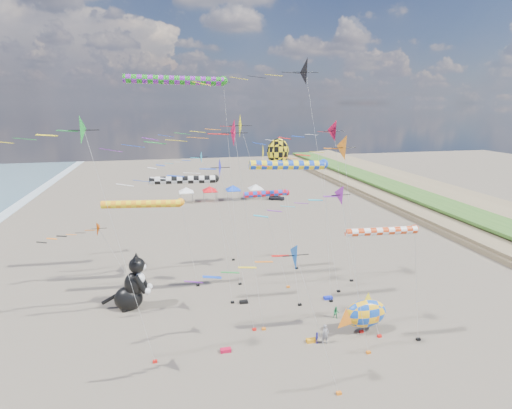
{
  "coord_description": "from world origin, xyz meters",
  "views": [
    {
      "loc": [
        -9.58,
        -23.19,
        20.4
      ],
      "look_at": [
        -1.7,
        12.0,
        11.23
      ],
      "focal_mm": 28.0,
      "sensor_mm": 36.0,
      "label": 1
    }
  ],
  "objects_px": {
    "child_blue": "(317,338)",
    "parked_car": "(277,197)",
    "fish_inflatable": "(365,314)",
    "child_green": "(336,313)",
    "person_adult": "(325,334)",
    "cat_inflatable": "(131,281)"
  },
  "relations": [
    {
      "from": "child_green",
      "to": "parked_car",
      "type": "distance_m",
      "value": 49.33
    },
    {
      "from": "fish_inflatable",
      "to": "child_green",
      "type": "height_order",
      "value": "fish_inflatable"
    },
    {
      "from": "fish_inflatable",
      "to": "child_blue",
      "type": "xyz_separation_m",
      "value": [
        -4.79,
        -0.63,
        -1.4
      ]
    },
    {
      "from": "fish_inflatable",
      "to": "child_blue",
      "type": "height_order",
      "value": "fish_inflatable"
    },
    {
      "from": "child_green",
      "to": "parked_car",
      "type": "xyz_separation_m",
      "value": [
        7.57,
        48.75,
        -0.03
      ]
    },
    {
      "from": "child_green",
      "to": "fish_inflatable",
      "type": "bearing_deg",
      "value": -40.02
    },
    {
      "from": "person_adult",
      "to": "child_green",
      "type": "height_order",
      "value": "person_adult"
    },
    {
      "from": "child_green",
      "to": "child_blue",
      "type": "relative_size",
      "value": 1.19
    },
    {
      "from": "child_blue",
      "to": "parked_car",
      "type": "xyz_separation_m",
      "value": [
        10.88,
        52.22,
        0.07
      ]
    },
    {
      "from": "fish_inflatable",
      "to": "parked_car",
      "type": "bearing_deg",
      "value": 83.27
    },
    {
      "from": "cat_inflatable",
      "to": "child_blue",
      "type": "bearing_deg",
      "value": -24.38
    },
    {
      "from": "fish_inflatable",
      "to": "person_adult",
      "type": "distance_m",
      "value": 4.33
    },
    {
      "from": "child_blue",
      "to": "parked_car",
      "type": "relative_size",
      "value": 0.3
    },
    {
      "from": "cat_inflatable",
      "to": "child_blue",
      "type": "distance_m",
      "value": 19.23
    },
    {
      "from": "child_blue",
      "to": "parked_car",
      "type": "bearing_deg",
      "value": 23.58
    },
    {
      "from": "person_adult",
      "to": "parked_car",
      "type": "height_order",
      "value": "person_adult"
    },
    {
      "from": "child_green",
      "to": "child_blue",
      "type": "xyz_separation_m",
      "value": [
        -3.32,
        -3.48,
        -0.1
      ]
    },
    {
      "from": "fish_inflatable",
      "to": "parked_car",
      "type": "height_order",
      "value": "fish_inflatable"
    },
    {
      "from": "cat_inflatable",
      "to": "child_blue",
      "type": "height_order",
      "value": "cat_inflatable"
    },
    {
      "from": "person_adult",
      "to": "child_green",
      "type": "relative_size",
      "value": 1.44
    },
    {
      "from": "person_adult",
      "to": "parked_car",
      "type": "distance_m",
      "value": 53.44
    },
    {
      "from": "child_green",
      "to": "child_blue",
      "type": "distance_m",
      "value": 4.81
    }
  ]
}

